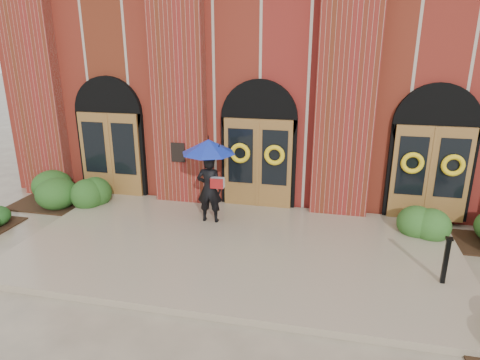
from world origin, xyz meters
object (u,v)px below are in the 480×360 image
(man_with_umbrella, at_px, (209,165))
(hedge_wall_left, at_px, (71,192))
(hedge_wall_right, at_px, (463,228))
(metal_post, at_px, (446,259))

(man_with_umbrella, xyz_separation_m, hedge_wall_left, (-4.38, 0.48, -1.26))
(man_with_umbrella, relative_size, hedge_wall_right, 0.73)
(metal_post, xyz_separation_m, hedge_wall_right, (0.90, 2.30, -0.27))
(man_with_umbrella, xyz_separation_m, metal_post, (5.30, -1.89, -1.02))
(hedge_wall_left, height_order, hedge_wall_right, hedge_wall_left)
(man_with_umbrella, height_order, metal_post, man_with_umbrella)
(hedge_wall_left, distance_m, hedge_wall_right, 10.59)
(metal_post, bearing_deg, hedge_wall_right, 68.65)
(metal_post, bearing_deg, man_with_umbrella, 160.41)
(hedge_wall_left, bearing_deg, man_with_umbrella, -6.20)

